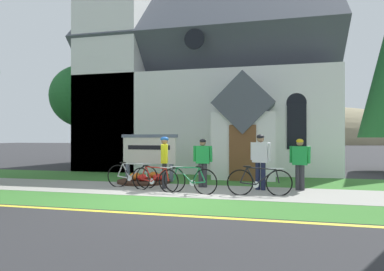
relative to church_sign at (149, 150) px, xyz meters
name	(u,v)px	position (x,y,z in m)	size (l,w,h in m)	color
ground	(195,180)	(1.65, 0.50, -1.15)	(140.00, 140.00, 0.00)	#2B2B2D
sidewalk_slab	(166,189)	(1.24, -1.81, -1.15)	(32.00, 2.39, 0.01)	#99968E
grass_verge	(141,203)	(1.24, -3.89, -1.15)	(32.00, 1.77, 0.01)	#38722D
church_lawn	(186,179)	(1.24, 0.85, -1.15)	(24.00, 2.94, 0.01)	#38722D
curb_paint_stripe	(122,212)	(1.24, -4.93, -1.15)	(28.00, 0.16, 0.01)	yellow
church_building	(206,84)	(0.85, 7.26, 3.63)	(12.70, 12.48, 12.79)	white
church_sign	(149,150)	(0.00, 0.00, 0.00)	(2.25, 0.26, 1.75)	slate
flower_bed	(144,180)	(0.00, -0.50, -1.05)	(1.91, 1.91, 0.34)	#382319
bicycle_silver	(259,182)	(4.10, -2.17, -0.76)	(1.82, 0.27, 0.86)	black
bicycle_black	(190,180)	(2.11, -2.27, -0.76)	(1.72, 0.47, 0.84)	black
bicycle_red	(132,176)	(0.04, -1.67, -0.76)	(1.78, 0.11, 0.85)	black
bicycle_green	(154,179)	(0.97, -2.13, -0.78)	(1.68, 0.54, 0.80)	black
cyclist_in_blue_jersey	(203,159)	(2.28, -1.12, -0.24)	(0.64, 0.27, 1.58)	#2D2D33
cyclist_in_red_jersey	(260,157)	(4.12, -1.24, -0.13)	(0.61, 0.44, 1.73)	#191E38
cyclist_in_orange_jersey	(300,161)	(5.31, -1.02, -0.23)	(0.60, 0.35, 1.59)	#2D2D33
cyclist_in_yellow_jersey	(164,158)	(1.13, -1.64, -0.18)	(0.31, 0.77, 1.66)	#2D2D33
yard_deciduous_tree	(83,97)	(-5.49, 4.40, 2.72)	(3.48, 3.48, 5.57)	#3D2D1E
distant_hill	(269,143)	(5.09, 76.11, -1.15)	(89.76, 37.03, 19.92)	#847A5B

